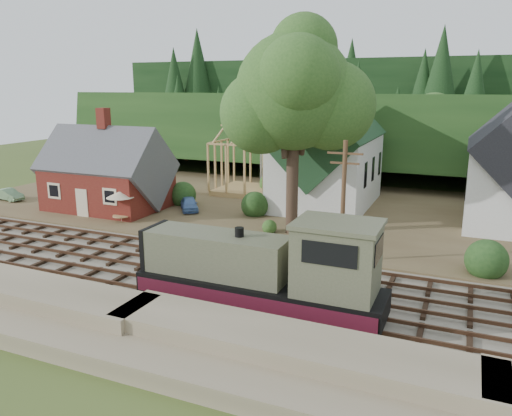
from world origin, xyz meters
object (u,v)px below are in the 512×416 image
at_px(car_blue, 189,204).
at_px(car_green, 9,195).
at_px(patio_set, 120,196).
at_px(locomotive, 267,272).

xyz_separation_m(car_blue, car_green, (-18.35, -3.35, -0.04)).
bearing_deg(patio_set, locomotive, -31.55).
bearing_deg(car_green, patio_set, -89.94).
xyz_separation_m(locomotive, car_green, (-32.27, 12.59, -1.33)).
relative_size(locomotive, car_green, 3.67).
bearing_deg(car_blue, locomotive, -84.00).
xyz_separation_m(car_green, patio_set, (15.08, -2.03, 1.59)).
height_order(locomotive, car_green, locomotive).
relative_size(car_green, patio_set, 1.35).
bearing_deg(car_green, car_blue, -71.89).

